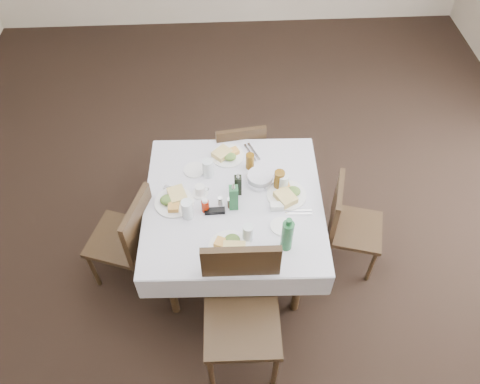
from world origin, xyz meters
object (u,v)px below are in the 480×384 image
(chair_north, at_px, (239,154))
(ketchup_bottle, at_px, (205,206))
(water_n, at_px, (208,168))
(coffee_mug, at_px, (200,191))
(green_bottle, at_px, (287,235))
(water_s, at_px, (248,233))
(oil_cruet_dark, at_px, (238,184))
(oil_cruet_green, at_px, (234,197))
(water_e, at_px, (283,182))
(water_w, at_px, (187,209))
(chair_west, at_px, (129,236))
(bread_basket, at_px, (260,178))
(chair_east, at_px, (346,221))
(chair_south, at_px, (241,303))
(dining_table, at_px, (234,208))

(chair_north, xyz_separation_m, ketchup_bottle, (-0.27, -0.81, 0.33))
(water_n, distance_m, coffee_mug, 0.19)
(ketchup_bottle, bearing_deg, green_bottle, -32.04)
(water_s, relative_size, oil_cruet_dark, 0.61)
(water_s, distance_m, oil_cruet_green, 0.29)
(water_e, bearing_deg, oil_cruet_green, -157.69)
(chair_north, height_order, ketchup_bottle, ketchup_bottle)
(water_w, relative_size, oil_cruet_green, 0.57)
(coffee_mug, bearing_deg, chair_west, -162.54)
(bread_basket, bearing_deg, water_w, -150.81)
(chair_north, distance_m, chair_west, 1.18)
(ketchup_bottle, distance_m, green_bottle, 0.62)
(water_n, xyz_separation_m, oil_cruet_green, (0.17, -0.31, 0.04))
(chair_east, height_order, water_e, water_e)
(water_n, bearing_deg, chair_west, -149.57)
(water_w, bearing_deg, chair_west, 177.02)
(chair_south, distance_m, oil_cruet_dark, 0.82)
(oil_cruet_green, bearing_deg, water_w, -169.04)
(bread_basket, distance_m, ketchup_bottle, 0.47)
(coffee_mug, xyz_separation_m, green_bottle, (0.56, -0.48, 0.09))
(water_n, height_order, ketchup_bottle, water_n)
(chair_north, xyz_separation_m, green_bottle, (0.25, -1.14, 0.40))
(chair_west, bearing_deg, ketchup_bottle, 1.62)
(oil_cruet_green, bearing_deg, water_n, 119.25)
(water_e, distance_m, oil_cruet_green, 0.39)
(water_e, relative_size, oil_cruet_green, 0.53)
(coffee_mug, bearing_deg, water_w, -113.95)
(chair_north, relative_size, water_e, 6.23)
(chair_south, distance_m, chair_west, 1.00)
(green_bottle, bearing_deg, oil_cruet_dark, 121.36)
(bread_basket, bearing_deg, green_bottle, -77.98)
(water_n, distance_m, oil_cruet_dark, 0.28)
(chair_east, height_order, coffee_mug, coffee_mug)
(chair_south, relative_size, water_w, 6.95)
(water_e, bearing_deg, oil_cruet_dark, -176.14)
(dining_table, height_order, water_n, water_n)
(water_e, height_order, coffee_mug, water_e)
(water_e, xyz_separation_m, water_w, (-0.68, -0.21, 0.01))
(chair_north, bearing_deg, ketchup_bottle, -108.72)
(coffee_mug, bearing_deg, chair_south, -72.18)
(chair_north, height_order, chair_south, chair_south)
(dining_table, xyz_separation_m, green_bottle, (0.32, -0.40, 0.21))
(chair_north, xyz_separation_m, chair_east, (0.78, -0.75, -0.01))
(chair_east, height_order, oil_cruet_dark, oil_cruet_dark)
(chair_east, xyz_separation_m, chair_west, (-1.62, -0.07, 0.04))
(water_e, relative_size, water_w, 0.93)
(chair_east, xyz_separation_m, water_w, (-1.17, -0.10, 0.36))
(ketchup_bottle, bearing_deg, chair_north, 71.28)
(water_n, relative_size, coffee_mug, 1.20)
(water_e, xyz_separation_m, coffee_mug, (-0.59, -0.02, -0.03))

